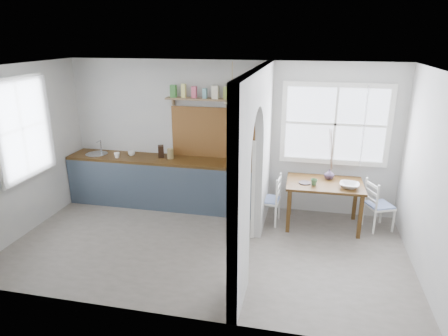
% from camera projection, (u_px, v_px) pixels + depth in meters
% --- Properties ---
extents(floor, '(5.80, 3.20, 0.01)m').
position_uv_depth(floor, '(207.00, 246.00, 5.97)').
color(floor, gray).
rests_on(floor, ground).
extents(ceiling, '(5.80, 3.20, 0.01)m').
position_uv_depth(ceiling, '(204.00, 67.00, 5.14)').
color(ceiling, beige).
rests_on(ceiling, walls).
extents(walls, '(5.81, 3.21, 2.60)m').
position_uv_depth(walls, '(205.00, 163.00, 5.56)').
color(walls, beige).
rests_on(walls, floor).
extents(partition, '(0.12, 3.20, 2.60)m').
position_uv_depth(partition, '(256.00, 155.00, 5.42)').
color(partition, beige).
rests_on(partition, floor).
extents(kitchen_window, '(0.10, 1.16, 1.50)m').
position_uv_depth(kitchen_window, '(21.00, 129.00, 6.02)').
color(kitchen_window, white).
rests_on(kitchen_window, walls).
extents(nook_window, '(1.76, 0.10, 1.30)m').
position_uv_depth(nook_window, '(335.00, 124.00, 6.55)').
color(nook_window, white).
rests_on(nook_window, walls).
extents(counter, '(3.50, 0.60, 0.90)m').
position_uv_depth(counter, '(165.00, 181.00, 7.28)').
color(counter, '#472C0D').
rests_on(counter, floor).
extents(sink, '(0.40, 0.40, 0.02)m').
position_uv_depth(sink, '(97.00, 154.00, 7.38)').
color(sink, '#B1B6BF').
rests_on(sink, counter).
extents(backsplash, '(1.65, 0.03, 0.90)m').
position_uv_depth(backsplash, '(217.00, 133.00, 7.04)').
color(backsplash, brown).
rests_on(backsplash, walls).
extents(shelf, '(1.75, 0.20, 0.21)m').
position_uv_depth(shelf, '(215.00, 96.00, 6.75)').
color(shelf, '#9A7F55').
rests_on(shelf, walls).
extents(pendant_lamp, '(0.26, 0.26, 0.16)m').
position_uv_depth(pendant_lamp, '(232.00, 108.00, 6.41)').
color(pendant_lamp, beige).
rests_on(pendant_lamp, ceiling).
extents(utensil_rail, '(0.02, 0.50, 0.02)m').
position_uv_depth(utensil_rail, '(258.00, 139.00, 6.22)').
color(utensil_rail, '#B1B6BF').
rests_on(utensil_rail, partition).
extents(dining_table, '(1.22, 0.83, 0.75)m').
position_uv_depth(dining_table, '(323.00, 204.00, 6.49)').
color(dining_table, '#472C0D').
rests_on(dining_table, floor).
extents(chair_left, '(0.41, 0.41, 0.83)m').
position_uv_depth(chair_left, '(268.00, 199.00, 6.60)').
color(chair_left, white).
rests_on(chair_left, floor).
extents(chair_right, '(0.50, 0.50, 0.83)m').
position_uv_depth(chair_right, '(379.00, 205.00, 6.38)').
color(chair_right, white).
rests_on(chair_right, floor).
extents(kettle, '(0.19, 0.16, 0.21)m').
position_uv_depth(kettle, '(236.00, 158.00, 6.81)').
color(kettle, white).
rests_on(kettle, counter).
extents(mug_a, '(0.13, 0.13, 0.10)m').
position_uv_depth(mug_a, '(117.00, 155.00, 7.13)').
color(mug_a, white).
rests_on(mug_a, counter).
extents(mug_b, '(0.15, 0.15, 0.09)m').
position_uv_depth(mug_b, '(131.00, 153.00, 7.25)').
color(mug_b, white).
rests_on(mug_b, counter).
extents(knife_block, '(0.14, 0.17, 0.22)m').
position_uv_depth(knife_block, '(161.00, 151.00, 7.15)').
color(knife_block, '#351F10').
rests_on(knife_block, counter).
extents(jar, '(0.15, 0.15, 0.18)m').
position_uv_depth(jar, '(170.00, 154.00, 7.08)').
color(jar, '#97844E').
rests_on(jar, counter).
extents(towel_magenta, '(0.02, 0.03, 0.57)m').
position_uv_depth(towel_magenta, '(254.00, 206.00, 6.66)').
color(towel_magenta, '#C4125D').
rests_on(towel_magenta, counter).
extents(towel_orange, '(0.02, 0.03, 0.44)m').
position_uv_depth(towel_orange, '(254.00, 208.00, 6.67)').
color(towel_orange, gold).
rests_on(towel_orange, counter).
extents(bowl, '(0.34, 0.34, 0.07)m').
position_uv_depth(bowl, '(349.00, 185.00, 6.16)').
color(bowl, silver).
rests_on(bowl, dining_table).
extents(table_cup, '(0.14, 0.14, 0.10)m').
position_uv_depth(table_cup, '(314.00, 182.00, 6.26)').
color(table_cup, '#447245').
rests_on(table_cup, dining_table).
extents(plate, '(0.23, 0.23, 0.02)m').
position_uv_depth(plate, '(305.00, 183.00, 6.35)').
color(plate, '#2D2324').
rests_on(plate, dining_table).
extents(vase, '(0.17, 0.17, 0.17)m').
position_uv_depth(vase, '(329.00, 174.00, 6.51)').
color(vase, '#413049').
rests_on(vase, dining_table).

